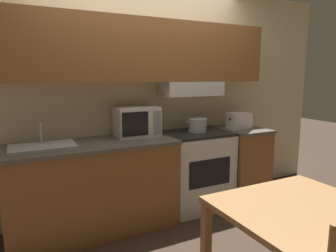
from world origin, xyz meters
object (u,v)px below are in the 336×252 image
at_px(sink_basin, 43,146).
at_px(dining_table, 300,223).
at_px(microwave, 136,121).
at_px(toaster, 239,120).
at_px(stove_range, 196,170).
at_px(cooking_pot, 198,125).

xyz_separation_m(sink_basin, dining_table, (1.33, -1.65, -0.27)).
bearing_deg(microwave, toaster, -5.26).
bearing_deg(stove_range, toaster, -0.88).
height_order(sink_basin, dining_table, sink_basin).
bearing_deg(toaster, cooking_pot, 178.08).
relative_size(stove_range, cooking_pot, 3.01).
relative_size(toaster, sink_basin, 0.49).
bearing_deg(sink_basin, stove_range, 0.81).
height_order(microwave, dining_table, microwave).
bearing_deg(stove_range, cooking_pot, 24.71).
bearing_deg(toaster, sink_basin, -179.65).
distance_m(cooking_pot, toaster, 0.58).
relative_size(microwave, dining_table, 0.47).
xyz_separation_m(cooking_pot, toaster, (0.58, -0.02, 0.01)).
relative_size(cooking_pot, toaster, 1.08).
distance_m(stove_range, cooking_pot, 0.53).
bearing_deg(microwave, dining_table, -77.73).
distance_m(sink_basin, dining_table, 2.14).
xyz_separation_m(stove_range, toaster, (0.60, -0.01, 0.54)).
bearing_deg(cooking_pot, microwave, 171.99).
distance_m(cooking_pot, dining_table, 1.75).
distance_m(stove_range, dining_table, 1.71).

